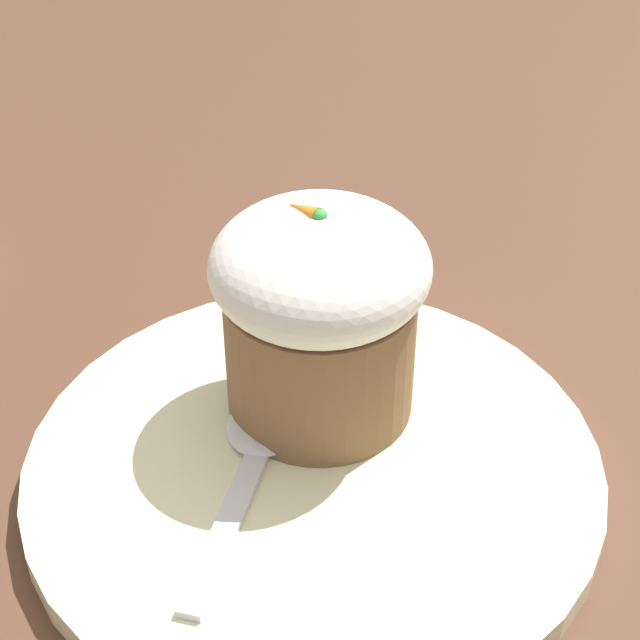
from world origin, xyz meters
TOP-DOWN VIEW (x-y plane):
  - ground_plane at (0.00, 0.00)m, footprint 4.00×4.00m
  - dessert_plate at (0.00, 0.00)m, footprint 0.25×0.25m
  - carrot_cake at (0.02, -0.03)m, footprint 0.09×0.09m
  - spoon at (0.02, 0.01)m, footprint 0.08×0.12m

SIDE VIEW (x-z plane):
  - ground_plane at x=0.00m, z-range 0.00..0.00m
  - dessert_plate at x=0.00m, z-range 0.00..0.01m
  - spoon at x=0.02m, z-range 0.01..0.02m
  - carrot_cake at x=0.02m, z-range 0.02..0.12m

